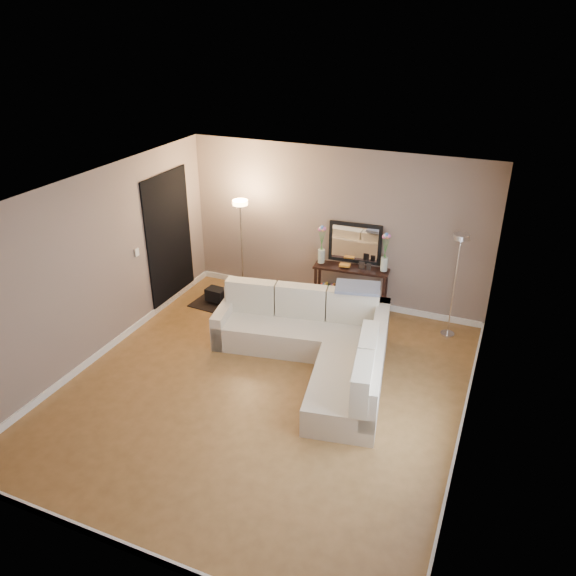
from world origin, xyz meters
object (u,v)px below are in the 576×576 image
at_px(floor_lamp_lit, 241,230).
at_px(floor_lamp_unlit, 457,266).
at_px(sectional_sofa, 319,342).
at_px(console_table, 346,285).

distance_m(floor_lamp_lit, floor_lamp_unlit, 3.45).
height_order(floor_lamp_lit, floor_lamp_unlit, floor_lamp_lit).
bearing_deg(sectional_sofa, console_table, 94.89).
bearing_deg(sectional_sofa, floor_lamp_lit, 143.26).
distance_m(sectional_sofa, console_table, 1.70).
height_order(console_table, floor_lamp_lit, floor_lamp_lit).
relative_size(sectional_sofa, floor_lamp_lit, 1.66).
height_order(sectional_sofa, floor_lamp_unlit, floor_lamp_unlit).
bearing_deg(floor_lamp_lit, console_table, 9.35).
bearing_deg(sectional_sofa, floor_lamp_unlit, 43.28).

